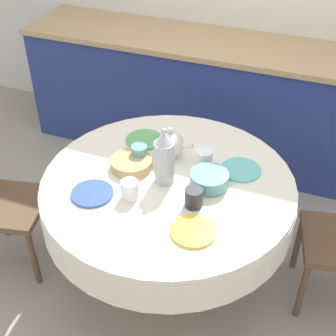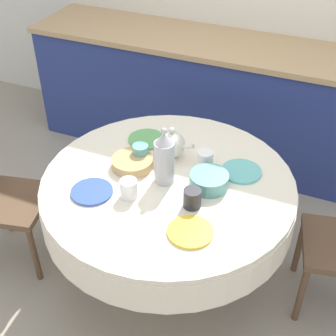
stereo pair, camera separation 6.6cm
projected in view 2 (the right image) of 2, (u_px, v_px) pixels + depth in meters
name	position (u px, v px, depth m)	size (l,w,h in m)	color
ground_plane	(168.00, 273.00, 2.84)	(12.00, 12.00, 0.00)	#9E937F
kitchen_counter	(238.00, 104.00, 3.56)	(3.24, 0.64, 0.93)	navy
dining_table	(168.00, 198.00, 2.48)	(1.32, 1.32, 0.72)	olive
plate_near_left	(92.00, 192.00, 2.32)	(0.21, 0.21, 0.01)	#3856AD
cup_near_left	(129.00, 189.00, 2.28)	(0.09, 0.09, 0.10)	white
plate_near_right	(190.00, 232.00, 2.10)	(0.21, 0.21, 0.01)	yellow
cup_near_right	(192.00, 198.00, 2.22)	(0.09, 0.09, 0.10)	#28282D
plate_far_left	(147.00, 139.00, 2.70)	(0.21, 0.21, 0.01)	#5BA85B
cup_far_left	(141.00, 153.00, 2.51)	(0.09, 0.09, 0.10)	#5BA39E
plate_far_right	(241.00, 171.00, 2.45)	(0.21, 0.21, 0.01)	#60BCB7
cup_far_right	(205.00, 159.00, 2.47)	(0.09, 0.09, 0.10)	white
coffee_carafe	(164.00, 158.00, 2.32)	(0.10, 0.10, 0.32)	#B2B2B7
teapot	(172.00, 144.00, 2.52)	(0.20, 0.15, 0.19)	silver
bread_basket	(132.00, 163.00, 2.48)	(0.22, 0.22, 0.05)	tan
fruit_bowl	(209.00, 180.00, 2.34)	(0.20, 0.20, 0.08)	#569993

